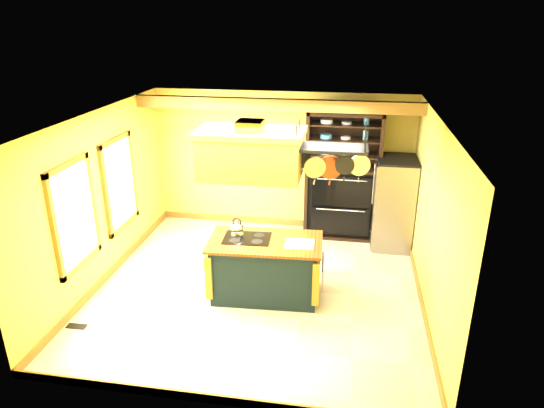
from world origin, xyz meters
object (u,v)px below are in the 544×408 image
(kitchen_island, at_px, (265,268))
(range_hood, at_px, (250,153))
(hutch, at_px, (342,189))
(pot_rack, at_px, (331,155))
(refrigerator, at_px, (393,205))

(kitchen_island, xyz_separation_m, range_hood, (-0.20, -0.00, 1.79))
(hutch, bearing_deg, pot_rack, -93.41)
(kitchen_island, bearing_deg, range_hood, 177.20)
(range_hood, xyz_separation_m, hutch, (1.25, 2.42, -1.33))
(pot_rack, relative_size, hutch, 0.44)
(refrigerator, bearing_deg, range_hood, -136.31)
(range_hood, distance_m, refrigerator, 3.35)
(range_hood, bearing_deg, kitchen_island, 0.21)
(pot_rack, xyz_separation_m, hutch, (0.14, 2.41, -1.34))
(kitchen_island, distance_m, range_hood, 1.80)
(range_hood, distance_m, hutch, 3.03)
(kitchen_island, relative_size, hutch, 0.71)
(kitchen_island, height_order, pot_rack, pot_rack)
(kitchen_island, distance_m, pot_rack, 2.01)
(kitchen_island, relative_size, pot_rack, 1.61)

